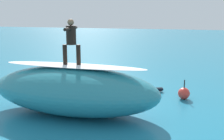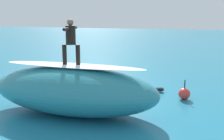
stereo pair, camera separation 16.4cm
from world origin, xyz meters
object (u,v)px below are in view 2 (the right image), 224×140
(surfboard_paddling, at_px, (143,91))
(surfer_paddling, at_px, (145,88))
(surfer_riding, at_px, (71,39))
(surfboard_riding, at_px, (72,66))
(buoy_marker, at_px, (184,94))

(surfboard_paddling, relative_size, surfer_paddling, 1.32)
(surfer_riding, xyz_separation_m, surfer_paddling, (-2.08, -3.62, -2.65))
(surfboard_riding, height_order, surfboard_paddling, surfboard_riding)
(surfer_paddling, bearing_deg, surfer_riding, 38.04)
(surfboard_riding, bearing_deg, surfer_riding, 168.35)
(surfboard_riding, xyz_separation_m, surfer_riding, (-0.00, 0.00, 1.01))
(surfer_paddling, distance_m, buoy_marker, 1.95)
(surfer_riding, relative_size, surfer_paddling, 1.11)
(surfboard_paddling, bearing_deg, surfer_paddling, -180.00)
(surfboard_riding, distance_m, surfer_riding, 1.01)
(buoy_marker, bearing_deg, surfboard_paddling, -14.59)
(surfer_riding, bearing_deg, surfer_paddling, -131.52)
(surfboard_paddling, height_order, surfer_paddling, surfer_paddling)
(surfer_riding, relative_size, surfboard_paddling, 0.84)
(surfer_paddling, xyz_separation_m, buoy_marker, (-1.87, 0.56, 0.07))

